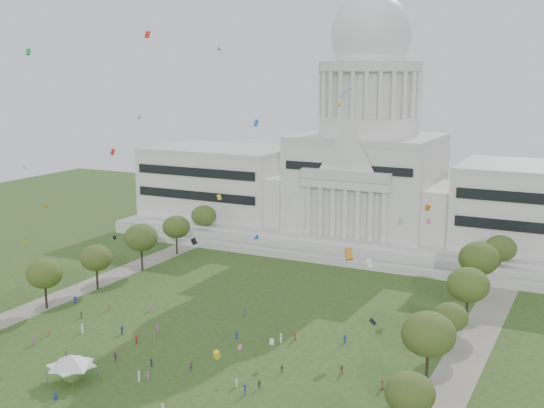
# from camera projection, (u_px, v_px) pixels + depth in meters

# --- Properties ---
(ground) EXTENTS (400.00, 400.00, 0.00)m
(ground) POSITION_uv_depth(u_px,v_px,m) (162.00, 376.00, 124.12)
(ground) COLOR #2B4A1B
(ground) RESTS_ON ground
(capitol) EXTENTS (160.00, 64.50, 91.30)m
(capitol) POSITION_uv_depth(u_px,v_px,m) (367.00, 173.00, 219.54)
(capitol) COLOR beige
(capitol) RESTS_ON ground
(path_left) EXTENTS (8.00, 160.00, 0.04)m
(path_left) POSITION_uv_depth(u_px,v_px,m) (75.00, 291.00, 171.49)
(path_left) COLOR gray
(path_left) RESTS_ON ground
(path_right) EXTENTS (8.00, 160.00, 0.04)m
(path_right) POSITION_uv_depth(u_px,v_px,m) (462.00, 363.00, 129.41)
(path_right) COLOR gray
(path_right) RESTS_ON ground
(row_tree_r_1) EXTENTS (7.58, 7.58, 10.78)m
(row_tree_r_1) POSITION_uv_depth(u_px,v_px,m) (410.00, 393.00, 100.84)
(row_tree_r_1) COLOR black
(row_tree_r_1) RESTS_ON ground
(row_tree_l_2) EXTENTS (8.42, 8.42, 11.97)m
(row_tree_l_2) POSITION_uv_depth(u_px,v_px,m) (44.00, 274.00, 157.42)
(row_tree_l_2) COLOR black
(row_tree_l_2) RESTS_ON ground
(row_tree_r_2) EXTENTS (9.55, 9.55, 13.58)m
(row_tree_r_2) POSITION_uv_depth(u_px,v_px,m) (428.00, 334.00, 118.20)
(row_tree_r_2) COLOR black
(row_tree_r_2) RESTS_ON ground
(row_tree_l_3) EXTENTS (8.12, 8.12, 11.55)m
(row_tree_l_3) POSITION_uv_depth(u_px,v_px,m) (96.00, 258.00, 171.64)
(row_tree_l_3) COLOR black
(row_tree_l_3) RESTS_ON ground
(row_tree_r_3) EXTENTS (7.01, 7.01, 9.98)m
(row_tree_r_3) POSITION_uv_depth(u_px,v_px,m) (450.00, 317.00, 133.56)
(row_tree_r_3) COLOR black
(row_tree_r_3) RESTS_ON ground
(row_tree_l_4) EXTENTS (9.29, 9.29, 13.21)m
(row_tree_l_4) POSITION_uv_depth(u_px,v_px,m) (141.00, 238.00, 187.65)
(row_tree_l_4) COLOR black
(row_tree_l_4) RESTS_ON ground
(row_tree_r_4) EXTENTS (9.19, 9.19, 13.06)m
(row_tree_r_4) POSITION_uv_depth(u_px,v_px,m) (468.00, 285.00, 146.63)
(row_tree_r_4) COLOR black
(row_tree_r_4) RESTS_ON ground
(row_tree_l_5) EXTENTS (8.33, 8.33, 11.85)m
(row_tree_l_5) POSITION_uv_depth(u_px,v_px,m) (176.00, 227.00, 204.66)
(row_tree_l_5) COLOR black
(row_tree_l_5) RESTS_ON ground
(row_tree_r_5) EXTENTS (9.82, 9.82, 13.96)m
(row_tree_r_5) POSITION_uv_depth(u_px,v_px,m) (479.00, 259.00, 164.76)
(row_tree_r_5) COLOR black
(row_tree_r_5) RESTS_ON ground
(row_tree_l_6) EXTENTS (8.19, 8.19, 11.64)m
(row_tree_l_6) POSITION_uv_depth(u_px,v_px,m) (204.00, 216.00, 221.32)
(row_tree_l_6) COLOR black
(row_tree_l_6) RESTS_ON ground
(row_tree_r_6) EXTENTS (8.42, 8.42, 11.97)m
(row_tree_r_6) POSITION_uv_depth(u_px,v_px,m) (501.00, 248.00, 179.70)
(row_tree_r_6) COLOR black
(row_tree_r_6) RESTS_ON ground
(event_tent) EXTENTS (11.64, 11.64, 5.09)m
(event_tent) POSITION_uv_depth(u_px,v_px,m) (71.00, 360.00, 121.34)
(event_tent) COLOR #4C4C4C
(event_tent) RESTS_ON ground
(person_0) EXTENTS (0.92, 1.06, 1.83)m
(person_0) POSITION_uv_depth(u_px,v_px,m) (382.00, 384.00, 118.79)
(person_0) COLOR olive
(person_0) RESTS_ON ground
(person_2) EXTENTS (1.03, 0.74, 1.94)m
(person_2) POSITION_uv_depth(u_px,v_px,m) (342.00, 370.00, 124.08)
(person_2) COLOR olive
(person_2) RESTS_ON ground
(person_3) EXTENTS (1.17, 1.38, 1.90)m
(person_3) POSITION_uv_depth(u_px,v_px,m) (245.00, 389.00, 116.61)
(person_3) COLOR navy
(person_3) RESTS_ON ground
(person_4) EXTENTS (0.65, 1.01, 1.61)m
(person_4) POSITION_uv_depth(u_px,v_px,m) (191.00, 367.00, 125.93)
(person_4) COLOR #994C8C
(person_4) RESTS_ON ground
(person_5) EXTENTS (1.86, 1.73, 1.97)m
(person_5) POSITION_uv_depth(u_px,v_px,m) (115.00, 357.00, 129.89)
(person_5) COLOR #994C8C
(person_5) RESTS_ON ground
(person_6) EXTENTS (0.55, 0.83, 1.66)m
(person_6) POSITION_uv_depth(u_px,v_px,m) (163.00, 408.00, 110.47)
(person_6) COLOR silver
(person_6) RESTS_ON ground
(person_7) EXTENTS (0.83, 0.71, 1.91)m
(person_7) POSITION_uv_depth(u_px,v_px,m) (55.00, 396.00, 114.33)
(person_7) COLOR navy
(person_7) RESTS_ON ground
(person_8) EXTENTS (1.03, 0.89, 1.80)m
(person_8) POSITION_uv_depth(u_px,v_px,m) (122.00, 330.00, 143.43)
(person_8) COLOR navy
(person_8) RESTS_ON ground
(person_9) EXTENTS (0.80, 1.05, 1.46)m
(person_9) POSITION_uv_depth(u_px,v_px,m) (259.00, 384.00, 119.04)
(person_9) COLOR #26262B
(person_9) RESTS_ON ground
(person_10) EXTENTS (0.51, 0.87, 1.44)m
(person_10) POSITION_uv_depth(u_px,v_px,m) (282.00, 369.00, 125.32)
(person_10) COLOR #4C4C51
(person_10) RESTS_ON ground
(distant_crowd) EXTENTS (66.93, 37.62, 1.93)m
(distant_crowd) POSITION_uv_depth(u_px,v_px,m) (147.00, 334.00, 141.67)
(distant_crowd) COLOR olive
(distant_crowd) RESTS_ON ground
(kite_swarm) EXTENTS (79.44, 108.95, 60.33)m
(kite_swarm) POSITION_uv_depth(u_px,v_px,m) (217.00, 215.00, 126.62)
(kite_swarm) COLOR #E54C8C
(kite_swarm) RESTS_ON ground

